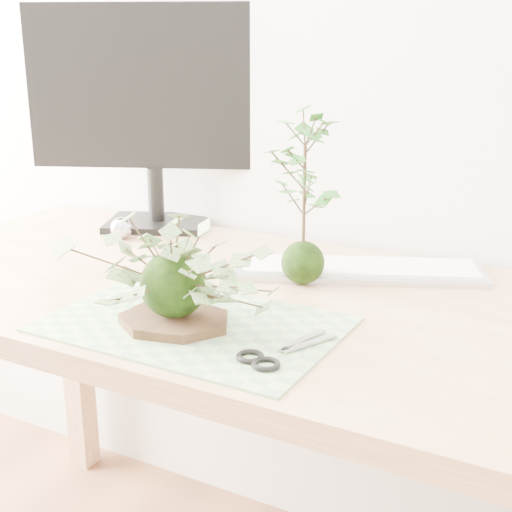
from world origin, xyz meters
name	(u,v)px	position (x,y,z in m)	size (l,w,h in m)	color
desk	(267,341)	(-0.03, 1.23, 0.65)	(1.60, 0.70, 0.74)	#D2AE82
cutting_mat	(194,324)	(-0.06, 1.05, 0.74)	(0.45, 0.30, 0.00)	slate
stone_dish	(175,320)	(-0.09, 1.03, 0.75)	(0.18, 0.18, 0.01)	black
ivy_kokedama	(172,254)	(-0.09, 1.03, 0.86)	(0.33, 0.33, 0.21)	black
maple_kokedama	(305,157)	(0.00, 1.32, 0.97)	(0.22, 0.22, 0.33)	black
keyboard	(360,269)	(0.07, 1.42, 0.75)	(0.48, 0.31, 0.02)	#B1B1BD
monitor	(154,102)	(-0.47, 1.52, 1.03)	(0.54, 0.26, 0.50)	black
foil_ball	(121,228)	(-0.48, 1.39, 0.76)	(0.05, 0.05, 0.05)	silver
scissors	(274,358)	(0.11, 1.00, 0.75)	(0.08, 0.17, 0.01)	gray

